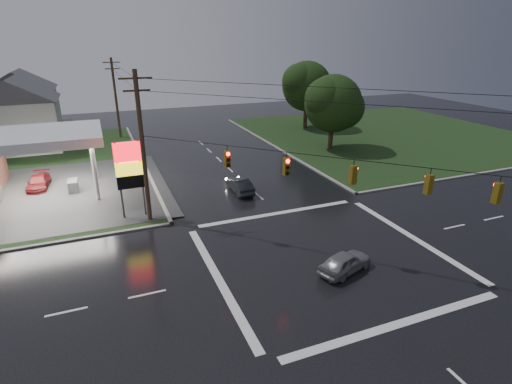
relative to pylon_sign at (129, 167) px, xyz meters
name	(u,v)px	position (x,y,z in m)	size (l,w,h in m)	color
ground	(324,255)	(10.50, -10.50, -4.01)	(120.00, 120.00, 0.00)	black
grass_ne	(388,134)	(36.50, 15.50, -3.97)	(36.00, 36.00, 0.08)	black
pylon_sign	(129,167)	(0.00, 0.00, 0.00)	(2.00, 0.35, 6.00)	#59595E
utility_pole_nw	(143,147)	(1.00, -1.00, 1.71)	(2.20, 0.32, 11.00)	#382619
utility_pole_n	(116,97)	(1.00, 27.50, 1.46)	(2.20, 0.32, 10.50)	#382619
traffic_signals	(331,157)	(10.52, -10.52, 2.47)	(26.87, 26.87, 1.47)	black
house_near	(17,114)	(-10.45, 25.50, 0.39)	(11.05, 8.48, 8.60)	silver
house_far	(22,100)	(-11.45, 37.50, 0.39)	(11.05, 8.48, 8.60)	silver
tree_ne_near	(334,104)	(24.64, 11.49, 1.55)	(7.99, 6.80, 8.98)	black
tree_ne_far	(308,86)	(27.65, 23.49, 2.17)	(8.46, 7.20, 9.80)	black
car_north	(240,185)	(9.30, 1.91, -3.36)	(1.38, 3.97, 1.31)	black
car_crossing	(345,262)	(10.67, -12.53, -3.39)	(1.47, 3.66, 1.25)	slate
car_pump	(39,182)	(-7.45, 9.69, -3.41)	(1.68, 4.13, 1.20)	#551315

